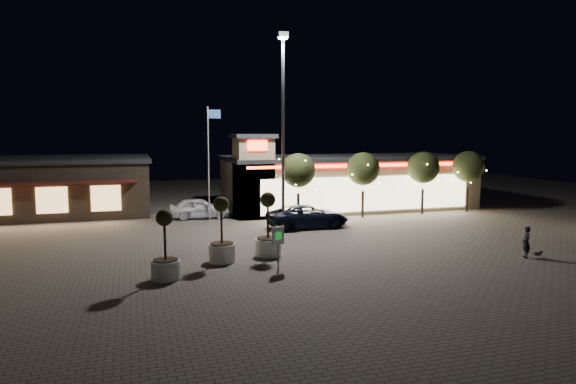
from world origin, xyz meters
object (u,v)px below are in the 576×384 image
object	(u,v)px
white_sedan	(199,208)
planter_mid	(165,258)
pickup_truck	(308,216)
valet_sign	(278,239)
pedestrian	(526,242)
planter_left	(222,242)

from	to	relation	value
white_sedan	planter_mid	distance (m)	15.67
pickup_truck	white_sedan	distance (m)	8.59
valet_sign	pedestrian	bearing A→B (deg)	-7.13
planter_left	planter_mid	world-z (taller)	planter_left
pedestrian	planter_mid	world-z (taller)	planter_mid
white_sedan	planter_left	world-z (taller)	planter_left
planter_mid	planter_left	bearing A→B (deg)	39.39
white_sedan	planter_mid	world-z (taller)	planter_mid
planter_left	white_sedan	bearing A→B (deg)	87.45
planter_left	valet_sign	bearing A→B (deg)	-43.92
white_sedan	planter_mid	xyz separation A→B (m)	(-3.38, -15.30, 0.19)
planter_left	valet_sign	xyz separation A→B (m)	(2.22, -2.14, 0.41)
planter_mid	valet_sign	size ratio (longest dim) A/B	1.52
white_sedan	pedestrian	distance (m)	21.81
pickup_truck	pedestrian	xyz separation A→B (m)	(7.70, -10.90, 0.04)
pickup_truck	planter_left	bearing A→B (deg)	132.96
planter_left	valet_sign	size ratio (longest dim) A/B	1.60
pedestrian	planter_mid	size ratio (longest dim) A/B	0.52
pickup_truck	pedestrian	size ratio (longest dim) A/B	3.43
pedestrian	planter_left	bearing A→B (deg)	-83.67
pickup_truck	planter_left	size ratio (longest dim) A/B	1.70
planter_mid	valet_sign	world-z (taller)	planter_mid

